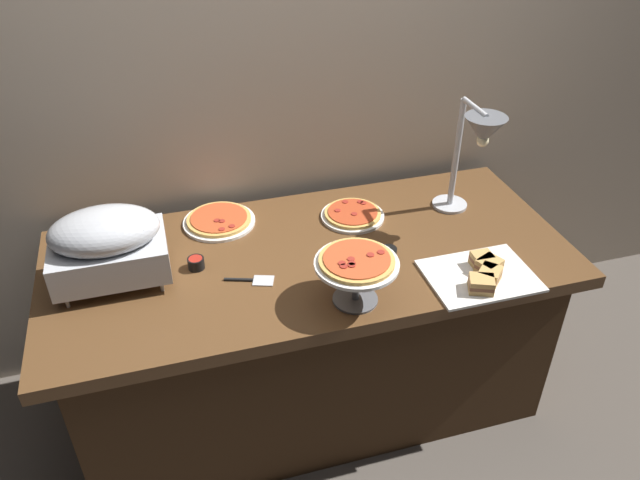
# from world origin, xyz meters

# --- Properties ---
(ground_plane) EXTENTS (8.00, 8.00, 0.00)m
(ground_plane) POSITION_xyz_m (0.00, 0.00, 0.00)
(ground_plane) COLOR #4C443D
(back_wall) EXTENTS (4.40, 0.04, 2.40)m
(back_wall) POSITION_xyz_m (0.00, 0.50, 1.20)
(back_wall) COLOR #B7A893
(back_wall) RESTS_ON ground_plane
(buffet_table) EXTENTS (1.90, 0.84, 0.76)m
(buffet_table) POSITION_xyz_m (0.00, 0.00, 0.39)
(buffet_table) COLOR brown
(buffet_table) RESTS_ON ground_plane
(chafing_dish) EXTENTS (0.38, 0.26, 0.27)m
(chafing_dish) POSITION_xyz_m (-0.68, 0.03, 0.91)
(chafing_dish) COLOR #B7BABF
(chafing_dish) RESTS_ON buffet_table
(heat_lamp) EXTENTS (0.15, 0.31, 0.47)m
(heat_lamp) POSITION_xyz_m (0.64, 0.02, 1.12)
(heat_lamp) COLOR #B7BABF
(heat_lamp) RESTS_ON buffet_table
(pizza_plate_front) EXTENTS (0.28, 0.28, 0.03)m
(pizza_plate_front) POSITION_xyz_m (-0.29, 0.29, 0.77)
(pizza_plate_front) COLOR white
(pizza_plate_front) RESTS_ON buffet_table
(pizza_plate_center) EXTENTS (0.25, 0.25, 0.03)m
(pizza_plate_center) POSITION_xyz_m (0.23, 0.19, 0.77)
(pizza_plate_center) COLOR white
(pizza_plate_center) RESTS_ON buffet_table
(pizza_plate_raised_stand) EXTENTS (0.27, 0.27, 0.17)m
(pizza_plate_raised_stand) POSITION_xyz_m (0.07, -0.30, 0.90)
(pizza_plate_raised_stand) COLOR #595B60
(pizza_plate_raised_stand) RESTS_ON buffet_table
(sandwich_platter) EXTENTS (0.37, 0.28, 0.06)m
(sandwich_platter) POSITION_xyz_m (0.53, -0.31, 0.78)
(sandwich_platter) COLOR white
(sandwich_platter) RESTS_ON buffet_table
(sauce_cup_near) EXTENTS (0.06, 0.06, 0.04)m
(sauce_cup_near) POSITION_xyz_m (-0.41, 0.02, 0.78)
(sauce_cup_near) COLOR black
(sauce_cup_near) RESTS_ON buffet_table
(sauce_cup_far) EXTENTS (0.06, 0.06, 0.04)m
(sauce_cup_far) POSITION_xyz_m (0.27, -0.11, 0.78)
(sauce_cup_far) COLOR black
(sauce_cup_far) RESTS_ON buffet_table
(serving_spatula) EXTENTS (0.17, 0.09, 0.01)m
(serving_spatula) POSITION_xyz_m (-0.23, -0.10, 0.76)
(serving_spatula) COLOR #B7BABF
(serving_spatula) RESTS_ON buffet_table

